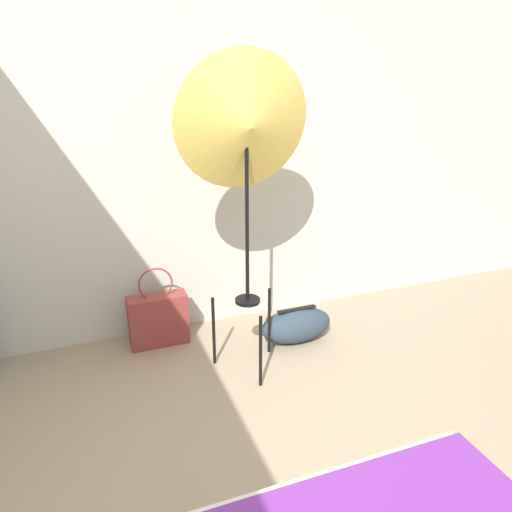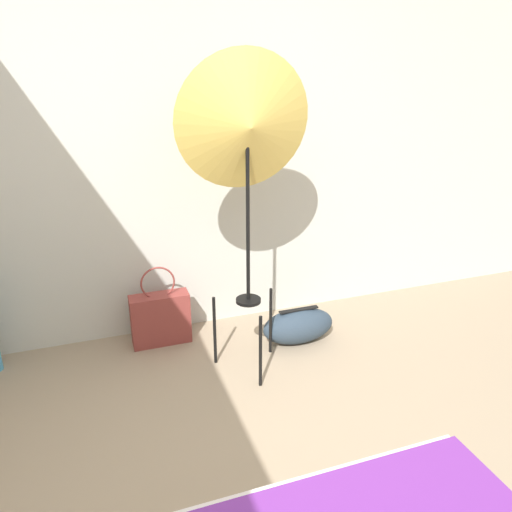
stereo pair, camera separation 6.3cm
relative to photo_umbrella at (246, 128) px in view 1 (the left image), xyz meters
name	(u,v)px [view 1 (the left image)]	position (x,y,z in m)	size (l,w,h in m)	color
wall_back	(156,146)	(-0.36, 0.68, -0.17)	(8.00, 0.05, 2.60)	beige
photo_umbrella	(246,128)	(0.00, 0.00, 0.00)	(0.76, 0.36, 1.87)	black
tote_bag	(158,319)	(-0.47, 0.47, -1.28)	(0.39, 0.14, 0.56)	brown
duffel_bag	(296,325)	(0.41, 0.17, -1.35)	(0.50, 0.24, 0.25)	#2D3D4C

